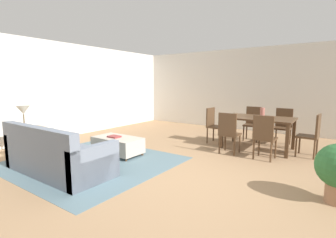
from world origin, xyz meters
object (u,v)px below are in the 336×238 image
object	(u,v)px
ottoman_table	(118,145)
side_table	(25,137)
table_lamp	(23,111)
dining_chair_head_east	(312,133)
dining_chair_far_right	(283,124)
book_on_ottoman	(114,137)
couch	(56,156)
dining_table	(258,121)
dining_chair_near_left	(229,131)
vase_centerpiece	(262,113)
dining_chair_near_right	(264,135)
dining_chair_head_west	(214,123)
dining_chair_far_left	(253,122)

from	to	relation	value
ottoman_table	side_table	size ratio (longest dim) A/B	1.87
table_lamp	dining_chair_head_east	xyz separation A→B (m)	(4.87, 3.50, -0.47)
dining_chair_far_right	book_on_ottoman	size ratio (longest dim) A/B	3.54
couch	dining_chair_far_right	distance (m)	5.28
dining_table	dining_chair_head_east	size ratio (longest dim) A/B	1.70
dining_chair_near_left	dining_chair_far_right	xyz separation A→B (m)	(0.80, 1.64, 0.00)
dining_chair_near_left	vase_centerpiece	xyz separation A→B (m)	(0.49, 0.82, 0.36)
ottoman_table	dining_chair_near_right	bearing A→B (deg)	28.01
table_lamp	dining_chair_far_right	xyz separation A→B (m)	(4.15, 4.35, -0.47)
book_on_ottoman	dining_chair_near_left	bearing A→B (deg)	36.05
couch	ottoman_table	size ratio (longest dim) A/B	1.92
dining_chair_near_left	book_on_ottoman	size ratio (longest dim) A/B	3.54
dining_chair_near_right	vase_centerpiece	bearing A→B (deg)	107.84
side_table	table_lamp	world-z (taller)	table_lamp
dining_table	vase_centerpiece	bearing A→B (deg)	-8.68
dining_chair_head_west	book_on_ottoman	bearing A→B (deg)	-119.70
dining_chair_far_left	vase_centerpiece	world-z (taller)	vase_centerpiece
dining_chair_far_left	dining_chair_head_east	size ratio (longest dim) A/B	1.00
dining_chair_near_right	dining_chair_near_left	bearing A→B (deg)	-178.87
side_table	dining_chair_near_right	bearing A→B (deg)	33.58
dining_table	dining_chair_far_right	xyz separation A→B (m)	(0.41, 0.81, -0.15)
dining_chair_head_west	vase_centerpiece	size ratio (longest dim) A/B	3.97
dining_chair_head_west	vase_centerpiece	distance (m)	1.26
dining_table	dining_chair_head_east	bearing A→B (deg)	-1.59
dining_table	couch	bearing A→B (deg)	-123.41
table_lamp	dining_chair_head_east	bearing A→B (deg)	35.72
vase_centerpiece	couch	bearing A→B (deg)	-124.54
dining_chair_near_right	dining_chair_head_west	size ratio (longest dim) A/B	1.00
side_table	dining_chair_near_left	bearing A→B (deg)	38.90
couch	dining_chair_near_left	world-z (taller)	dining_chair_near_left
dining_chair_head_west	book_on_ottoman	world-z (taller)	dining_chair_head_west
ottoman_table	vase_centerpiece	bearing A→B (deg)	42.43
couch	table_lamp	xyz separation A→B (m)	(-1.33, 0.12, 0.70)
vase_centerpiece	book_on_ottoman	bearing A→B (deg)	-137.64
dining_chair_far_left	dining_chair_far_right	bearing A→B (deg)	-2.35
vase_centerpiece	table_lamp	bearing A→B (deg)	-137.47
table_lamp	book_on_ottoman	distance (m)	1.90
ottoman_table	dining_chair_head_west	distance (m)	2.57
dining_chair_far_right	dining_chair_far_left	bearing A→B (deg)	177.65
side_table	dining_chair_far_left	distance (m)	5.53
dining_chair_near_right	dining_chair_far_right	xyz separation A→B (m)	(0.05, 1.63, 0.00)
dining_table	book_on_ottoman	bearing A→B (deg)	-136.36
dining_chair_far_left	ottoman_table	bearing A→B (deg)	-122.74
side_table	book_on_ottoman	size ratio (longest dim) A/B	2.22
couch	ottoman_table	bearing A→B (deg)	88.02
dining_chair_near_left	book_on_ottoman	world-z (taller)	dining_chair_near_left
couch	dining_chair_near_left	xyz separation A→B (m)	(2.02, 2.82, 0.23)
dining_table	dining_chair_near_right	distance (m)	0.90
dining_chair_far_left	dining_chair_head_east	xyz separation A→B (m)	(1.49, -0.88, 0.00)
dining_chair_near_left	table_lamp	bearing A→B (deg)	-141.10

